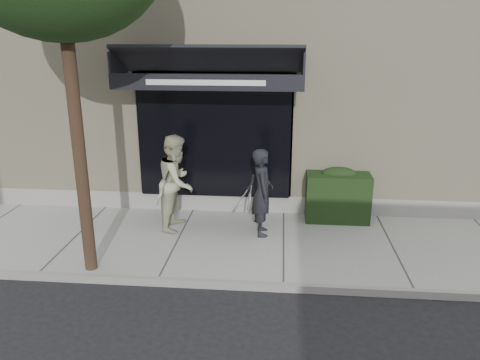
# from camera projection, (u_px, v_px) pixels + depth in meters

# --- Properties ---
(ground) EXTENTS (80.00, 80.00, 0.00)m
(ground) POSITION_uv_depth(u_px,v_px,m) (283.00, 248.00, 8.81)
(ground) COLOR black
(ground) RESTS_ON ground
(sidewalk) EXTENTS (20.00, 3.00, 0.12)m
(sidewalk) POSITION_uv_depth(u_px,v_px,m) (283.00, 245.00, 8.79)
(sidewalk) COLOR gray
(sidewalk) RESTS_ON ground
(curb) EXTENTS (20.00, 0.10, 0.14)m
(curb) POSITION_uv_depth(u_px,v_px,m) (283.00, 287.00, 7.32)
(curb) COLOR gray
(curb) RESTS_ON ground
(building_facade) EXTENTS (14.30, 8.04, 5.64)m
(building_facade) POSITION_uv_depth(u_px,v_px,m) (286.00, 77.00, 12.70)
(building_facade) COLOR beige
(building_facade) RESTS_ON ground
(hedge) EXTENTS (1.30, 0.70, 1.14)m
(hedge) POSITION_uv_depth(u_px,v_px,m) (337.00, 195.00, 9.71)
(hedge) COLOR black
(hedge) RESTS_ON sidewalk
(pedestrian_front) EXTENTS (0.75, 0.88, 1.70)m
(pedestrian_front) POSITION_uv_depth(u_px,v_px,m) (262.00, 192.00, 8.90)
(pedestrian_front) COLOR black
(pedestrian_front) RESTS_ON sidewalk
(pedestrian_back) EXTENTS (0.81, 1.03, 1.89)m
(pedestrian_back) POSITION_uv_depth(u_px,v_px,m) (177.00, 182.00, 9.20)
(pedestrian_back) COLOR #BABB95
(pedestrian_back) RESTS_ON sidewalk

